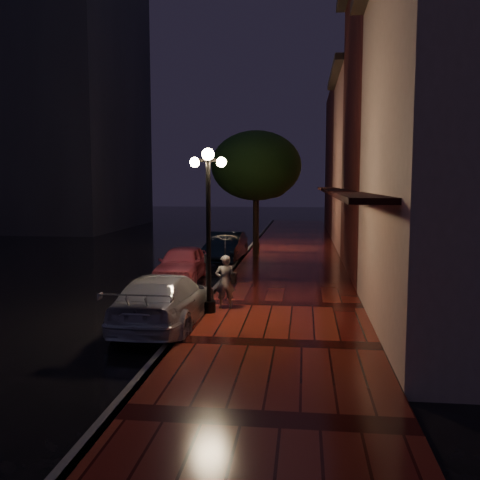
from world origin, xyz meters
The scene contains 14 objects.
ground centered at (0.00, 0.00, 0.00)m, with size 120.00×120.00×0.00m, color black.
sidewalk centered at (2.25, 0.00, 0.07)m, with size 4.50×60.00×0.15m, color #420F0B.
curb centered at (0.00, 0.00, 0.07)m, with size 0.25×60.00×0.15m, color #595451.
storefront_mid centered at (7.00, 2.00, 5.50)m, with size 5.00×8.00×11.00m, color #511914.
storefront_far centered at (7.00, 10.00, 4.50)m, with size 5.00×8.00×9.00m, color #8C5951.
storefront_extra centered at (7.00, 20.00, 5.00)m, with size 5.00×12.00×10.00m, color #511914.
streetlamp_near centered at (0.35, -5.00, 2.60)m, with size 0.96×0.36×4.31m.
streetlamp_far centered at (0.35, 9.00, 2.60)m, with size 0.96×0.36×4.31m.
street_tree centered at (0.61, 5.99, 4.24)m, with size 4.16×4.16×5.80m.
pink_car centered at (-1.56, 0.14, 0.65)m, with size 1.52×3.79×1.29m, color #E55E74.
navy_car centered at (-0.68, 5.11, 0.67)m, with size 1.42×4.07×1.34m, color black.
silver_car centered at (-0.60, -5.98, 0.67)m, with size 1.87×4.59×1.33m, color #B8B9C0.
woman_with_umbrella centered at (0.71, -4.45, 1.51)m, with size 0.85×0.87×2.06m.
parking_meter centered at (0.15, -4.20, 1.02)m, with size 0.14×0.11×1.44m.
Camera 1 is at (2.83, -18.70, 3.58)m, focal length 40.00 mm.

